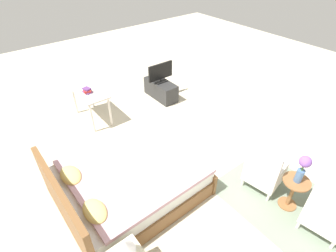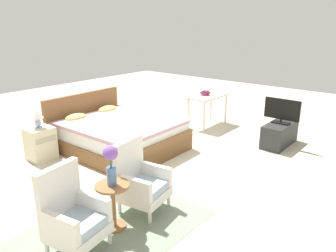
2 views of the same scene
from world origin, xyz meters
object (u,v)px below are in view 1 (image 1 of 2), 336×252
at_px(armchair_by_window_left, 326,214).
at_px(vanity_desk, 90,95).
at_px(tv_stand, 161,90).
at_px(table_lamp, 126,248).
at_px(side_table, 293,190).
at_px(tv_flatscreen, 160,73).
at_px(bed, 127,182).
at_px(book_stack, 87,90).
at_px(flower_vase, 303,167).
at_px(armchair_by_window_right, 264,171).

xyz_separation_m(armchair_by_window_left, vanity_desk, (4.64, 1.32, 0.24)).
bearing_deg(tv_stand, vanity_desk, 84.12).
relative_size(table_lamp, tv_stand, 0.34).
xyz_separation_m(side_table, tv_flatscreen, (3.94, -0.44, 0.34)).
xyz_separation_m(armchair_by_window_left, tv_flatscreen, (4.46, -0.48, 0.31)).
height_order(bed, vanity_desk, bed).
bearing_deg(book_stack, flower_vase, -160.79).
distance_m(bed, tv_flatscreen, 3.21).
relative_size(armchair_by_window_left, side_table, 1.64).
bearing_deg(armchair_by_window_right, tv_stand, -8.03).
height_order(armchair_by_window_right, flower_vase, flower_vase).
bearing_deg(book_stack, tv_flatscreen, -94.04).
distance_m(table_lamp, book_stack, 3.69).
distance_m(armchair_by_window_left, tv_flatscreen, 4.49).
distance_m(armchair_by_window_left, book_stack, 4.80).
bearing_deg(table_lamp, armchair_by_window_left, -113.19).
height_order(tv_stand, book_stack, book_stack).
height_order(bed, tv_stand, bed).
bearing_deg(bed, armchair_by_window_right, -124.30).
bearing_deg(book_stack, bed, 168.95).
height_order(armchair_by_window_right, table_lamp, armchair_by_window_right).
distance_m(armchair_by_window_right, tv_flatscreen, 3.48).
relative_size(tv_stand, tv_flatscreen, 1.38).
bearing_deg(flower_vase, table_lamp, 77.73).
bearing_deg(vanity_desk, side_table, -161.66).
xyz_separation_m(armchair_by_window_left, side_table, (0.52, -0.04, -0.03)).
distance_m(tv_stand, tv_flatscreen, 0.47).
relative_size(bed, flower_vase, 4.55).
xyz_separation_m(tv_stand, vanity_desk, (0.19, 1.81, 0.39)).
distance_m(side_table, flower_vase, 0.50).
height_order(table_lamp, book_stack, table_lamp).
distance_m(table_lamp, tv_stand, 4.55).
distance_m(armchair_by_window_left, side_table, 0.52).
bearing_deg(vanity_desk, bed, 167.99).
distance_m(armchair_by_window_right, side_table, 0.50).
height_order(armchair_by_window_left, book_stack, armchair_by_window_left).
xyz_separation_m(tv_flatscreen, book_stack, (0.13, 1.86, 0.08)).
xyz_separation_m(bed, book_stack, (2.32, -0.45, 0.48)).
height_order(flower_vase, tv_stand, flower_vase).
bearing_deg(armchair_by_window_left, side_table, -4.87).
relative_size(tv_flatscreen, vanity_desk, 0.67).
relative_size(flower_vase, vanity_desk, 0.46).
height_order(side_table, tv_stand, side_table).
xyz_separation_m(bed, side_table, (-1.75, -1.87, 0.06)).
height_order(flower_vase, book_stack, flower_vase).
xyz_separation_m(flower_vase, book_stack, (4.07, 1.42, -0.08)).
height_order(side_table, table_lamp, table_lamp).
xyz_separation_m(vanity_desk, book_stack, (-0.05, 0.05, 0.16)).
bearing_deg(vanity_desk, tv_flatscreen, -95.81).
distance_m(armchair_by_window_right, book_stack, 3.84).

